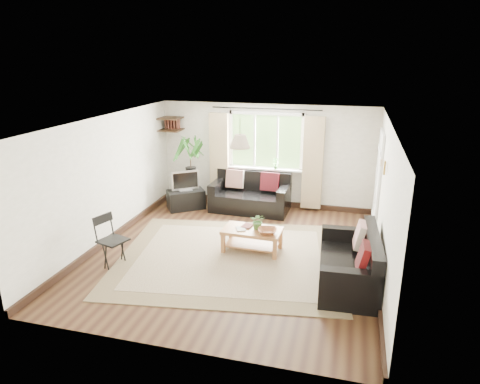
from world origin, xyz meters
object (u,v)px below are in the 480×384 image
(sofa_right, at_px, (348,260))
(tv_stand, at_px, (186,199))
(coffee_table, at_px, (252,240))
(sofa_back, at_px, (250,193))
(folding_chair, at_px, (113,241))
(palm_stand, at_px, (191,172))

(sofa_right, distance_m, tv_stand, 4.55)
(sofa_right, bearing_deg, tv_stand, -127.84)
(coffee_table, bearing_deg, tv_stand, 137.96)
(sofa_back, bearing_deg, folding_chair, -114.99)
(sofa_back, relative_size, tv_stand, 2.13)
(tv_stand, bearing_deg, sofa_right, -70.56)
(coffee_table, bearing_deg, palm_stand, 133.33)
(sofa_right, relative_size, tv_stand, 2.09)
(coffee_table, height_order, tv_stand, tv_stand)
(palm_stand, bearing_deg, sofa_back, -1.30)
(tv_stand, height_order, palm_stand, palm_stand)
(sofa_right, relative_size, coffee_table, 1.63)
(coffee_table, distance_m, tv_stand, 2.72)
(coffee_table, distance_m, palm_stand, 2.96)
(tv_stand, bearing_deg, palm_stand, 46.42)
(sofa_back, xyz_separation_m, sofa_right, (2.26, -2.82, -0.01))
(tv_stand, distance_m, palm_stand, 0.66)
(sofa_right, distance_m, coffee_table, 1.89)
(folding_chair, bearing_deg, sofa_back, -9.06)
(tv_stand, xyz_separation_m, palm_stand, (0.04, 0.28, 0.60))
(tv_stand, xyz_separation_m, folding_chair, (-0.13, -2.96, 0.22))
(coffee_table, height_order, palm_stand, palm_stand)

